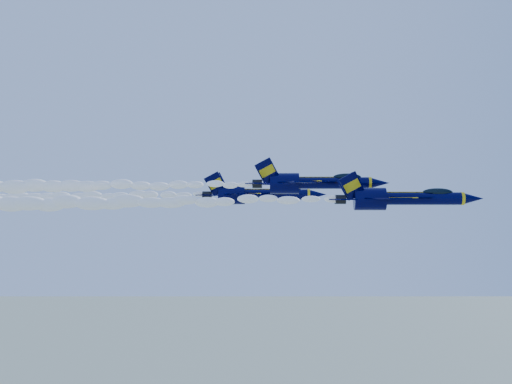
{
  "coord_description": "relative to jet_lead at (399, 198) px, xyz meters",
  "views": [
    {
      "loc": [
        3.71,
        -87.07,
        151.84
      ],
      "look_at": [
        0.26,
        -4.92,
        152.75
      ],
      "focal_mm": 45.0,
      "sensor_mm": 36.0,
      "label": 1
    }
  ],
  "objects": [
    {
      "name": "jet_lead",
      "position": [
        0.0,
        0.0,
        0.0
      ],
      "size": [
        16.49,
        13.53,
        6.13
      ],
      "color": "#00002C"
    },
    {
      "name": "jet_second",
      "position": [
        -9.46,
        7.53,
        1.95
      ],
      "size": [
        16.99,
        13.94,
        6.31
      ],
      "color": "#00002C"
    },
    {
      "name": "smoke_trail_jet_third",
      "position": [
        -45.28,
        21.62,
        0.19
      ],
      "size": [
        41.18,
        2.17,
        1.95
      ],
      "primitive_type": "ellipsoid",
      "color": "white"
    },
    {
      "name": "smoke_trail_jet_lead",
      "position": [
        -27.64,
        -0.0,
        -0.43
      ],
      "size": [
        41.18,
        1.97,
        1.77
      ],
      "primitive_type": "ellipsoid",
      "color": "white"
    },
    {
      "name": "jet_third",
      "position": [
        -16.94,
        21.62,
        0.63
      ],
      "size": [
        18.14,
        14.88,
        6.74
      ],
      "color": "#00002C"
    },
    {
      "name": "smoke_trail_jet_second",
      "position": [
        -37.3,
        7.53,
        1.51
      ],
      "size": [
        41.18,
        2.03,
        1.83
      ],
      "primitive_type": "ellipsoid",
      "color": "white"
    }
  ]
}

